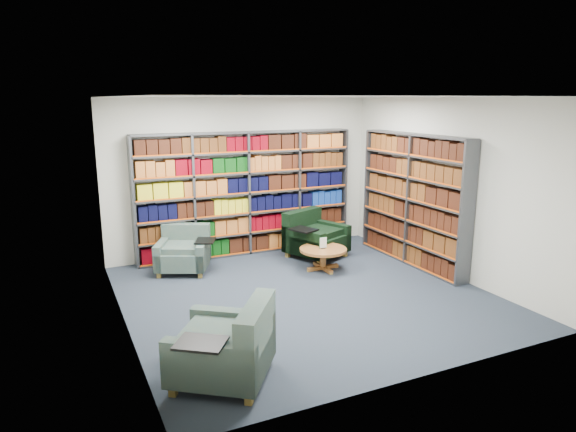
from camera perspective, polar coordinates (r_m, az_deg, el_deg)
name	(u,v)px	position (r m, az deg, el deg)	size (l,w,h in m)	color
room_shell	(306,200)	(7.13, 2.05, 1.77)	(5.02, 5.02, 2.82)	#1B2530
bookshelf_back	(247,194)	(9.29, -4.57, 2.46)	(4.00, 0.28, 2.20)	#47494F
bookshelf_right	(413,200)	(8.94, 13.72, 1.72)	(0.28, 2.50, 2.20)	#47494F
chair_teal_left	(184,253)	(8.67, -11.46, -4.00)	(1.07, 1.06, 0.73)	#04283D
chair_green_right	(313,238)	(9.24, 2.76, -2.48)	(1.19, 1.16, 0.81)	black
chair_teal_front	(230,350)	(5.31, -6.43, -14.53)	(1.27, 1.27, 0.83)	#04283D
coffee_table	(323,253)	(8.51, 3.92, -4.09)	(0.78, 0.78, 0.55)	#9D5B27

